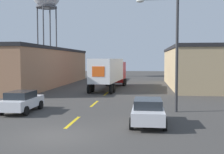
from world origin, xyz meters
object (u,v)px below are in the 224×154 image
Objects in this scene: semi_truck at (110,71)px; street_lamp at (172,45)px; parked_car_right_near at (148,111)px; parked_car_left_near at (22,101)px.

semi_truck is 1.54× the size of street_lamp.
parked_car_right_near is 9.33m from parked_car_left_near.
semi_truck is 20.03m from parked_car_right_near.
semi_truck is 3.02× the size of parked_car_right_near.
street_lamp reaches higher than parked_car_left_near.
parked_car_left_near is (-4.16, -16.57, -1.52)m from semi_truck.
parked_car_left_near is 11.36m from street_lamp.
parked_car_right_near is at bearing -17.68° from parked_car_left_near.
street_lamp reaches higher than parked_car_right_near.
parked_car_right_near is 0.51× the size of street_lamp.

